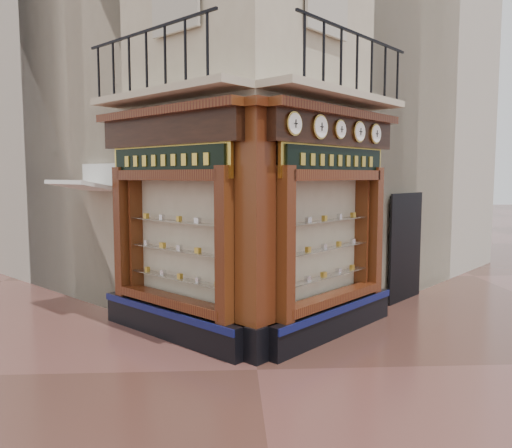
{
  "coord_description": "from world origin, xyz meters",
  "views": [
    {
      "loc": [
        -0.38,
        -7.07,
        2.85
      ],
      "look_at": [
        0.09,
        2.0,
        1.96
      ],
      "focal_mm": 35.0,
      "sensor_mm": 36.0,
      "label": 1
    }
  ],
  "objects": [
    {
      "name": "shopfront_right",
      "position": [
        1.41,
        1.57,
        1.98
      ],
      "size": [
        2.86,
        2.86,
        3.98
      ],
      "rotation": [
        0.0,
        0.0,
        0.79
      ],
      "color": "black",
      "rests_on": "ground"
    },
    {
      "name": "clock_a",
      "position": [
        0.58,
        0.48,
        3.62
      ],
      "size": [
        0.29,
        0.29,
        0.36
      ],
      "rotation": [
        0.0,
        0.0,
        0.79
      ],
      "color": "#B08D3A",
      "rests_on": "ground"
    },
    {
      "name": "clock_d",
      "position": [
        1.92,
        1.82,
        3.62
      ],
      "size": [
        0.3,
        0.3,
        0.38
      ],
      "rotation": [
        0.0,
        0.0,
        0.79
      ],
      "color": "#B08D3A",
      "rests_on": "ground"
    },
    {
      "name": "ground",
      "position": [
        0.0,
        0.0,
        0.0
      ],
      "size": [
        80.0,
        80.0,
        0.0
      ],
      "primitive_type": "plane",
      "color": "#462820",
      "rests_on": "ground"
    },
    {
      "name": "corner_pilaster",
      "position": [
        0.0,
        0.5,
        1.95
      ],
      "size": [
        0.85,
        0.85,
        3.98
      ],
      "rotation": [
        0.0,
        0.0,
        0.79
      ],
      "color": "black",
      "rests_on": "ground"
    },
    {
      "name": "neighbour_left",
      "position": [
        -2.47,
        8.63,
        5.5
      ],
      "size": [
        11.31,
        11.31,
        11.0
      ],
      "primitive_type": "cube",
      "rotation": [
        0.0,
        0.0,
        0.79
      ],
      "color": "#B0A899",
      "rests_on": "ground"
    },
    {
      "name": "clock_b",
      "position": [
        1.06,
        0.96,
        3.62
      ],
      "size": [
        0.32,
        0.32,
        0.4
      ],
      "rotation": [
        0.0,
        0.0,
        0.79
      ],
      "color": "#B08D3A",
      "rests_on": "ground"
    },
    {
      "name": "clock_c",
      "position": [
        1.48,
        1.38,
        3.62
      ],
      "size": [
        0.27,
        0.27,
        0.33
      ],
      "rotation": [
        0.0,
        0.0,
        0.79
      ],
      "color": "#B08D3A",
      "rests_on": "ground"
    },
    {
      "name": "main_building",
      "position": [
        0.0,
        6.16,
        6.0
      ],
      "size": [
        11.31,
        11.31,
        12.0
      ],
      "primitive_type": "cube",
      "rotation": [
        0.0,
        0.0,
        0.79
      ],
      "color": "#C0B195",
      "rests_on": "ground"
    },
    {
      "name": "signboard_right",
      "position": [
        1.46,
        1.51,
        3.1
      ],
      "size": [
        2.22,
        2.22,
        0.6
      ],
      "rotation": [
        0.0,
        0.0,
        0.79
      ],
      "color": "gold",
      "rests_on": "ground"
    },
    {
      "name": "clock_e",
      "position": [
        2.34,
        2.23,
        3.62
      ],
      "size": [
        0.3,
        0.3,
        0.37
      ],
      "rotation": [
        0.0,
        0.0,
        0.79
      ],
      "color": "#B08D3A",
      "rests_on": "ground"
    },
    {
      "name": "signboard_left",
      "position": [
        -1.46,
        1.51,
        3.1
      ],
      "size": [
        2.24,
        2.24,
        0.6
      ],
      "rotation": [
        0.0,
        0.0,
        2.36
      ],
      "color": "gold",
      "rests_on": "ground"
    },
    {
      "name": "awning",
      "position": [
        -3.33,
        3.13,
        0.0
      ],
      "size": [
        1.68,
        1.68,
        0.24
      ],
      "primitive_type": null,
      "rotation": [
        0.18,
        0.0,
        2.36
      ],
      "color": "silver",
      "rests_on": "ground"
    },
    {
      "name": "neighbour_right",
      "position": [
        2.47,
        8.63,
        5.5
      ],
      "size": [
        11.31,
        11.31,
        11.0
      ],
      "primitive_type": "cube",
      "rotation": [
        0.0,
        0.0,
        0.79
      ],
      "color": "#B0A899",
      "rests_on": "ground"
    },
    {
      "name": "shopfront_left",
      "position": [
        -1.41,
        1.57,
        1.98
      ],
      "size": [
        2.86,
        2.86,
        3.98
      ],
      "rotation": [
        0.0,
        0.0,
        2.36
      ],
      "color": "black",
      "rests_on": "ground"
    },
    {
      "name": "balcony",
      "position": [
        0.0,
        1.49,
        4.22
      ],
      "size": [
        5.94,
        2.97,
        1.03
      ],
      "color": "#C0B195",
      "rests_on": "ground"
    }
  ]
}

